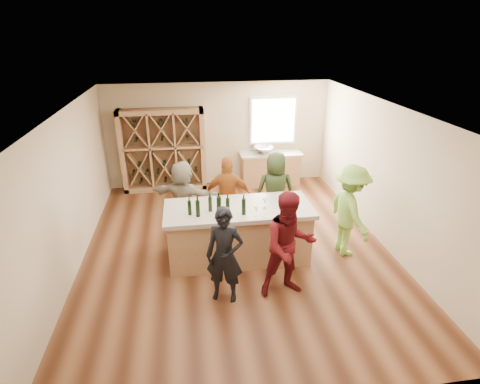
{
  "coord_description": "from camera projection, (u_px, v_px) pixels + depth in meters",
  "views": [
    {
      "loc": [
        -0.88,
        -6.41,
        4.14
      ],
      "look_at": [
        0.1,
        0.2,
        1.15
      ],
      "focal_mm": 28.0,
      "sensor_mm": 36.0,
      "label": 1
    }
  ],
  "objects": [
    {
      "name": "ceiling",
      "position": [
        236.0,
        107.0,
        6.43
      ],
      "size": [
        6.0,
        7.0,
        0.1
      ],
      "primitive_type": "cube",
      "color": "white",
      "rests_on": "ground"
    },
    {
      "name": "window_pane",
      "position": [
        273.0,
        121.0,
        10.18
      ],
      "size": [
        1.18,
        0.01,
        1.18
      ],
      "primitive_type": "cube",
      "color": "white",
      "rests_on": "wall_back"
    },
    {
      "name": "wall_left",
      "position": [
        66.0,
        194.0,
        6.62
      ],
      "size": [
        0.1,
        7.0,
        2.8
      ],
      "primitive_type": "cube",
      "color": "#C5AF8E",
      "rests_on": "ground"
    },
    {
      "name": "person_far_left",
      "position": [
        183.0,
        198.0,
        7.89
      ],
      "size": [
        1.59,
        1.09,
        1.62
      ],
      "primitive_type": "imported",
      "rotation": [
        0.0,
        0.0,
        2.73
      ],
      "color": "gray",
      "rests_on": "floor"
    },
    {
      "name": "tasting_menu_c",
      "position": [
        289.0,
        213.0,
        6.64
      ],
      "size": [
        0.29,
        0.36,
        0.0
      ],
      "primitive_type": "cube",
      "rotation": [
        0.0,
        0.0,
        0.17
      ],
      "color": "white",
      "rests_on": "tasting_counter_top"
    },
    {
      "name": "wine_rack",
      "position": [
        163.0,
        151.0,
        9.9
      ],
      "size": [
        2.2,
        0.45,
        2.2
      ],
      "primitive_type": "cube",
      "color": "#A6784F",
      "rests_on": "floor"
    },
    {
      "name": "person_far_right",
      "position": [
        275.0,
        191.0,
        8.08
      ],
      "size": [
        0.89,
        0.62,
        1.73
      ],
      "primitive_type": "imported",
      "rotation": [
        0.0,
        0.0,
        3.05
      ],
      "color": "#263319",
      "rests_on": "floor"
    },
    {
      "name": "tasting_counter_top",
      "position": [
        238.0,
        209.0,
        6.89
      ],
      "size": [
        2.72,
        1.12,
        0.08
      ],
      "primitive_type": "cube",
      "color": "#AEA28E",
      "rests_on": "tasting_counter_base"
    },
    {
      "name": "wall_right",
      "position": [
        388.0,
        176.0,
        7.43
      ],
      "size": [
        0.1,
        7.0,
        2.8
      ],
      "primitive_type": "cube",
      "color": "#C5AF8E",
      "rests_on": "ground"
    },
    {
      "name": "wall_back",
      "position": [
        218.0,
        134.0,
        10.23
      ],
      "size": [
        6.0,
        0.1,
        2.8
      ],
      "primitive_type": "cube",
      "color": "#C5AF8E",
      "rests_on": "ground"
    },
    {
      "name": "wine_glass_c",
      "position": [
        281.0,
        210.0,
        6.57
      ],
      "size": [
        0.07,
        0.07,
        0.17
      ],
      "primitive_type": "cone",
      "rotation": [
        0.0,
        0.0,
        0.07
      ],
      "color": "white",
      "rests_on": "tasting_counter_top"
    },
    {
      "name": "tasting_counter_base",
      "position": [
        239.0,
        234.0,
        7.11
      ],
      "size": [
        2.6,
        1.0,
        1.0
      ],
      "primitive_type": "cube",
      "color": "#A6784F",
      "rests_on": "floor"
    },
    {
      "name": "wine_bottle_f",
      "position": [
        244.0,
        207.0,
        6.55
      ],
      "size": [
        0.07,
        0.07,
        0.3
      ],
      "primitive_type": "cylinder",
      "color": "black",
      "rests_on": "tasting_counter_top"
    },
    {
      "name": "wine_glass_e",
      "position": [
        294.0,
        206.0,
        6.7
      ],
      "size": [
        0.09,
        0.09,
        0.2
      ],
      "primitive_type": "cone",
      "rotation": [
        0.0,
        0.0,
        0.26
      ],
      "color": "white",
      "rests_on": "tasting_counter_top"
    },
    {
      "name": "sink",
      "position": [
        264.0,
        150.0,
        10.23
      ],
      "size": [
        0.54,
        0.54,
        0.19
      ],
      "primitive_type": "imported",
      "color": "silver",
      "rests_on": "back_counter_top"
    },
    {
      "name": "person_near_right",
      "position": [
        289.0,
        246.0,
        5.98
      ],
      "size": [
        0.93,
        0.56,
        1.83
      ],
      "primitive_type": "imported",
      "rotation": [
        0.0,
        0.0,
        0.08
      ],
      "color": "#590F14",
      "rests_on": "floor"
    },
    {
      "name": "tasting_menu_a",
      "position": [
        223.0,
        218.0,
        6.49
      ],
      "size": [
        0.23,
        0.3,
        0.0
      ],
      "primitive_type": "cube",
      "rotation": [
        0.0,
        0.0,
        0.06
      ],
      "color": "white",
      "rests_on": "tasting_counter_top"
    },
    {
      "name": "wine_bottle_b",
      "position": [
        198.0,
        209.0,
        6.48
      ],
      "size": [
        0.09,
        0.09,
        0.3
      ],
      "primitive_type": "cylinder",
      "rotation": [
        0.0,
        0.0,
        -0.27
      ],
      "color": "black",
      "rests_on": "tasting_counter_top"
    },
    {
      "name": "wine_bottle_d",
      "position": [
        219.0,
        206.0,
        6.55
      ],
      "size": [
        0.11,
        0.11,
        0.34
      ],
      "primitive_type": "cylinder",
      "rotation": [
        0.0,
        0.0,
        0.38
      ],
      "color": "black",
      "rests_on": "tasting_counter_top"
    },
    {
      "name": "wine_bottle_c",
      "position": [
        210.0,
        204.0,
        6.67
      ],
      "size": [
        0.08,
        0.08,
        0.28
      ],
      "primitive_type": "cylinder",
      "rotation": [
        0.0,
        0.0,
        -0.16
      ],
      "color": "black",
      "rests_on": "tasting_counter_top"
    },
    {
      "name": "window_frame",
      "position": [
        273.0,
        121.0,
        10.22
      ],
      "size": [
        1.3,
        0.06,
        1.3
      ],
      "primitive_type": "cube",
      "color": "white",
      "rests_on": "wall_back"
    },
    {
      "name": "person_near_left",
      "position": [
        225.0,
        256.0,
        5.89
      ],
      "size": [
        0.7,
        0.6,
        1.64
      ],
      "primitive_type": "imported",
      "rotation": [
        0.0,
        0.0,
        -0.31
      ],
      "color": "black",
      "rests_on": "floor"
    },
    {
      "name": "wine_glass_d",
      "position": [
        265.0,
        203.0,
        6.79
      ],
      "size": [
        0.09,
        0.09,
        0.2
      ],
      "primitive_type": "cone",
      "rotation": [
        0.0,
        0.0,
        -0.23
      ],
      "color": "white",
      "rests_on": "tasting_counter_top"
    },
    {
      "name": "back_counter_top",
      "position": [
        271.0,
        154.0,
        10.31
      ],
      "size": [
        1.7,
        0.62,
        0.06
      ],
      "primitive_type": "cube",
      "color": "#AEA28E",
      "rests_on": "back_counter_base"
    },
    {
      "name": "back_counter_base",
      "position": [
        270.0,
        169.0,
        10.5
      ],
      "size": [
        1.6,
        0.58,
        0.86
      ],
      "primitive_type": "cube",
      "color": "#A6784F",
      "rests_on": "floor"
    },
    {
      "name": "wine_glass_a",
      "position": [
        222.0,
        214.0,
        6.42
      ],
      "size": [
        0.08,
        0.08,
        0.17
      ],
      "primitive_type": "cone",
      "rotation": [
        0.0,
        0.0,
        -0.21
      ],
      "color": "white",
      "rests_on": "tasting_counter_top"
    },
    {
      "name": "wine_bottle_e",
      "position": [
        228.0,
        206.0,
        6.62
      ],
      "size": [
        0.07,
        0.07,
        0.28
      ],
      "primitive_type": "cylinder",
      "rotation": [
        0.0,
        0.0,
        -0.06
      ],
      "color": "black",
      "rests_on": "tasting_counter_top"
    },
    {
      "name": "wall_front",
      "position": [
        284.0,
        319.0,
        3.82
      ],
      "size": [
        6.0,
        0.1,
        2.8
      ],
      "primitive_type": "cube",
      "color": "#C5AF8E",
      "rests_on": "ground"
    },
    {
      "name": "faucet",
      "position": [
        262.0,
        146.0,
        10.37
      ],
      "size": [
        0.02,
        0.02,
        0.3
      ],
      "primitive_type": "cylinder",
      "color": "silver",
      "rests_on": "back_counter_top"
    },
    {
      "name": "wine_glass_b",
      "position": [
        256.0,
        212.0,
        6.5
      ],
      "size": [
        0.08,
        0.08,
        0.17
      ],
      "primitive_type": "cone",
      "rotation": [
        0.0,
        0.0,
        -0.22
      ],
      "color": "white",
      "rests_on": "tasting_counter_top"
    },
    {
      "name": "person_far_mid",
      "position": [
        228.0,
        196.0,
        7.86
      ],
      "size": [
        1.08,
        0.71,
        1.7
      ],
      "primitive_type": "imported",
      "rotation": [
        0.0,
        0.0,
        2.93
      ],
      "color": "#994C19",
      "rests_on": "floor"
    },
    {
      "name": "wine_bottle_a",
      "position": [
        190.0,
        208.0,
        6.55
      ],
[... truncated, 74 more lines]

